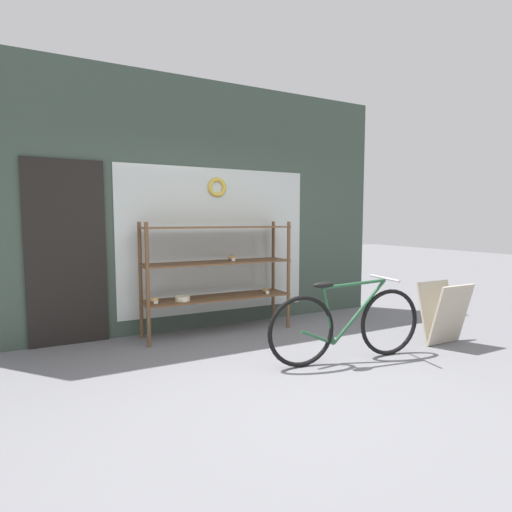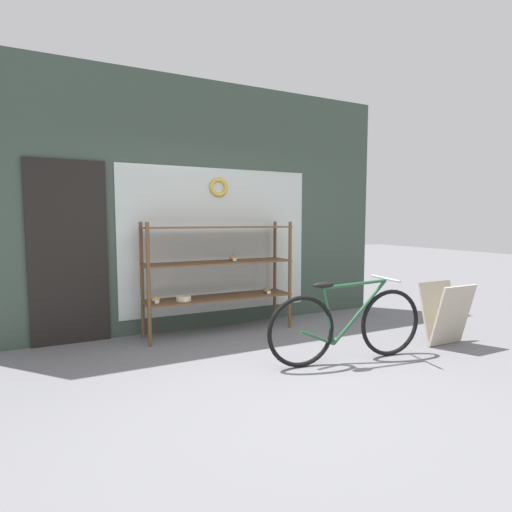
{
  "view_description": "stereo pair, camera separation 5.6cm",
  "coord_description": "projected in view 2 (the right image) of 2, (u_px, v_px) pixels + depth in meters",
  "views": [
    {
      "loc": [
        -1.73,
        -2.67,
        1.43
      ],
      "look_at": [
        0.04,
        0.84,
        1.07
      ],
      "focal_mm": 28.0,
      "sensor_mm": 36.0,
      "label": 1
    },
    {
      "loc": [
        -1.68,
        -2.69,
        1.43
      ],
      "look_at": [
        0.04,
        0.84,
        1.07
      ],
      "focal_mm": 28.0,
      "sensor_mm": 36.0,
      "label": 2
    }
  ],
  "objects": [
    {
      "name": "bicycle",
      "position": [
        347.0,
        325.0,
        4.01
      ],
      "size": [
        1.72,
        0.46,
        0.84
      ],
      "rotation": [
        0.0,
        0.0,
        -0.12
      ],
      "color": "black",
      "rests_on": "ground_plane"
    },
    {
      "name": "sandwich_board",
      "position": [
        446.0,
        314.0,
        4.55
      ],
      "size": [
        0.51,
        0.38,
        0.7
      ],
      "rotation": [
        0.0,
        0.0,
        0.0
      ],
      "color": "#B2A893",
      "rests_on": "ground_plane"
    },
    {
      "name": "ground_plane",
      "position": [
        296.0,
        394.0,
        3.27
      ],
      "size": [
        30.0,
        30.0,
        0.0
      ],
      "primitive_type": "plane",
      "color": "slate"
    },
    {
      "name": "storefront_facade",
      "position": [
        199.0,
        209.0,
        5.21
      ],
      "size": [
        5.44,
        0.13,
        3.22
      ],
      "color": "#3D4C42",
      "rests_on": "ground_plane"
    },
    {
      "name": "display_case",
      "position": [
        218.0,
        267.0,
        5.0
      ],
      "size": [
        1.87,
        0.46,
        1.4
      ],
      "color": "brown",
      "rests_on": "ground_plane"
    }
  ]
}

